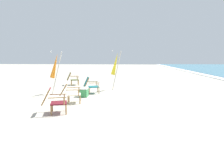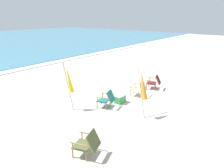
# 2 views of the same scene
# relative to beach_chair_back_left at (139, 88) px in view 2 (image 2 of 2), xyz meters

# --- Properties ---
(ground_plane) EXTENTS (80.00, 80.00, 0.00)m
(ground_plane) POSITION_rel_beach_chair_back_left_xyz_m (-1.74, 0.03, -0.42)
(ground_plane) COLOR #B7AF9E
(surf_band) EXTENTS (80.00, 1.10, 0.06)m
(surf_band) POSITION_rel_beach_chair_back_left_xyz_m (-1.74, 9.89, -0.39)
(surf_band) COLOR white
(surf_band) RESTS_ON ground
(beach_chair_back_left) EXTENTS (0.71, 0.87, 0.77)m
(beach_chair_back_left) POSITION_rel_beach_chair_back_left_xyz_m (0.00, 0.00, 0.00)
(beach_chair_back_left) COLOR beige
(beach_chair_back_left) RESTS_ON ground
(beach_chair_front_left) EXTENTS (0.76, 0.86, 0.80)m
(beach_chair_front_left) POSITION_rel_beach_chair_back_left_xyz_m (-2.03, 0.43, 0.01)
(beach_chair_front_left) COLOR #196066
(beach_chair_front_left) RESTS_ON ground
(beach_chair_front_right) EXTENTS (0.78, 0.87, 0.80)m
(beach_chair_front_right) POSITION_rel_beach_chair_back_left_xyz_m (-4.85, -1.23, 0.01)
(beach_chair_front_right) COLOR #515B33
(beach_chair_front_right) RESTS_ON ground
(beach_chair_far_center) EXTENTS (0.76, 0.87, 0.79)m
(beach_chair_far_center) POSITION_rel_beach_chair_back_left_xyz_m (1.44, -0.10, 0.00)
(beach_chair_far_center) COLOR maroon
(beach_chair_far_center) RESTS_ON ground
(umbrella_furled_orange) EXTENTS (0.52, 0.78, 2.01)m
(umbrella_furled_orange) POSITION_rel_beach_chair_back_left_xyz_m (-1.72, -1.16, 0.89)
(umbrella_furled_orange) COLOR #B7B2A8
(umbrella_furled_orange) RESTS_ON ground
(umbrella_furled_yellow) EXTENTS (0.24, 0.56, 2.08)m
(umbrella_furled_yellow) POSITION_rel_beach_chair_back_left_xyz_m (-3.13, 1.56, 0.94)
(umbrella_furled_yellow) COLOR #B7B2A8
(umbrella_furled_yellow) RESTS_ON ground
(cooler_box) EXTENTS (0.49, 0.35, 0.40)m
(cooler_box) POSITION_rel_beach_chair_back_left_xyz_m (-1.25, 0.27, -0.22)
(cooler_box) COLOR #338C4C
(cooler_box) RESTS_ON ground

